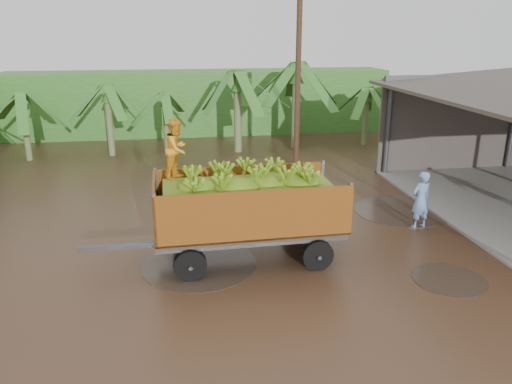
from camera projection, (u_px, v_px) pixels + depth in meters
The scene contains 6 objects.
ground at pixel (293, 232), 15.15m from camera, with size 100.00×100.00×0.00m, color black.
hedge_north at pixel (200, 102), 29.32m from camera, with size 22.00×3.00×3.60m, color #2D661E.
banana_trailer at pixel (247, 206), 13.06m from camera, with size 6.80×2.49×3.79m.
man_blue at pixel (421, 200), 15.26m from camera, with size 0.66×0.43×1.81m, color #6888BE.
utility_pole at pixel (298, 65), 21.05m from camera, with size 1.20×0.24×8.77m.
banana_plants at pixel (143, 135), 19.94m from camera, with size 24.53×20.38×4.46m.
Camera 1 is at (-3.30, -13.67, 5.88)m, focal length 35.00 mm.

